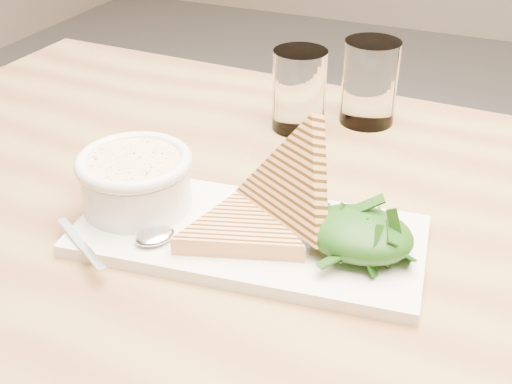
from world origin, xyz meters
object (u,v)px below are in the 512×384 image
at_px(soup_bowl, 136,186).
at_px(glass_near, 299,90).
at_px(glass_far, 369,82).
at_px(platter, 248,236).
at_px(table_top, 241,215).

height_order(soup_bowl, glass_near, glass_near).
bearing_deg(glass_far, glass_near, -144.46).
height_order(platter, glass_far, glass_far).
relative_size(soup_bowl, glass_far, 1.01).
xyz_separation_m(table_top, glass_far, (0.08, 0.27, 0.08)).
relative_size(soup_bowl, glass_near, 1.06).
bearing_deg(soup_bowl, platter, 1.22).
xyz_separation_m(platter, glass_near, (-0.05, 0.28, 0.05)).
height_order(table_top, platter, platter).
distance_m(platter, soup_bowl, 0.14).
relative_size(platter, glass_near, 3.21).
distance_m(soup_bowl, glass_near, 0.29).
height_order(soup_bowl, glass_far, glass_far).
relative_size(table_top, glass_far, 9.55).
height_order(glass_near, glass_far, glass_far).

